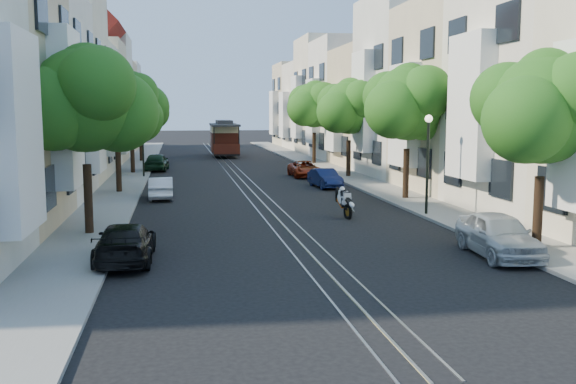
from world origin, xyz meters
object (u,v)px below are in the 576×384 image
tree_e_b (409,105)px  parked_car_e_far (305,169)px  tree_e_c (350,109)px  tree_e_d (315,106)px  parked_car_e_mid (325,178)px  parked_car_e_near (499,235)px  parked_car_w_far (157,162)px  tree_e_a (545,112)px  tree_w_c (132,102)px  sportbike_rider (343,200)px  tree_w_d (141,109)px  parked_car_w_mid (161,188)px  lamp_west (143,135)px  lamp_east (428,149)px  cable_car (224,137)px  tree_w_a (86,102)px  tree_w_b (118,112)px  parked_car_w_near (125,243)px

tree_e_b → parked_car_e_far: tree_e_b is taller
tree_e_c → parked_car_e_far: bearing=162.1°
tree_e_d → parked_car_e_mid: tree_e_d is taller
parked_car_e_near → parked_car_w_far: bearing=114.6°
tree_e_a → tree_w_c: size_ratio=0.88×
sportbike_rider → parked_car_e_mid: bearing=72.0°
tree_w_d → parked_car_e_near: (12.74, -39.51, -3.92)m
parked_car_e_mid → tree_e_a: bearing=-87.3°
parked_car_e_mid → parked_car_w_mid: parked_car_w_mid is taller
lamp_west → sportbike_rider: (9.09, -17.57, -2.12)m
lamp_east → cable_car: lamp_east is taller
tree_e_d → parked_car_e_mid: size_ratio=2.06×
tree_e_d → tree_w_a: tree_e_d is taller
tree_w_d → tree_e_c: bearing=-48.0°
parked_car_w_mid → tree_w_a: bearing=75.7°
tree_w_a → tree_w_c: (0.00, 23.00, 0.34)m
tree_e_d → parked_car_w_far: size_ratio=1.73×
tree_w_a → lamp_west: size_ratio=1.61×
parked_car_e_mid → tree_e_d: bearing=73.6°
lamp_west → tree_w_d: bearing=93.4°
parked_car_w_mid → tree_w_c: bearing=-81.9°
tree_w_c → parked_car_e_near: 31.53m
tree_e_b → tree_w_c: (-14.40, 16.00, 0.34)m
tree_e_c → lamp_east: bearing=-93.4°
tree_w_d → cable_car: bearing=38.6°
tree_e_c → parked_car_w_mid: (-12.18, -8.46, -4.04)m
tree_e_b → tree_e_c: bearing=90.0°
lamp_east → parked_car_e_mid: (-1.90, 10.79, -2.30)m
tree_w_a → tree_w_b: size_ratio=1.07×
tree_w_b → parked_car_e_near: tree_w_b is taller
tree_w_a → parked_car_w_near: bearing=-70.5°
tree_e_d → parked_car_w_mid: tree_e_d is taller
parked_car_w_mid → parked_car_e_mid: bearing=-161.9°
parked_car_w_mid → tree_e_d: bearing=-123.3°
tree_w_c → parked_car_e_near: tree_w_c is taller
tree_e_b → parked_car_w_near: 17.64m
tree_e_a → cable_car: (-6.76, 45.09, -2.49)m
tree_e_d → tree_w_c: bearing=-157.4°
tree_e_b → cable_car: tree_e_b is taller
parked_car_w_near → parked_car_w_far: parked_car_w_far is taller
tree_e_d → sportbike_rider: 27.23m
lamp_west → parked_car_e_near: size_ratio=1.04×
lamp_west → parked_car_w_far: 5.62m
cable_car → parked_car_e_near: size_ratio=2.10×
lamp_east → parked_car_w_far: (-11.90, 23.14, -2.17)m
tree_w_c → parked_car_e_far: size_ratio=1.81×
tree_w_d → cable_car: 10.14m
tree_e_a → cable_car: tree_e_a is taller
parked_car_w_far → parked_car_e_far: bearing=152.3°
tree_w_d → parked_car_w_mid: 24.89m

